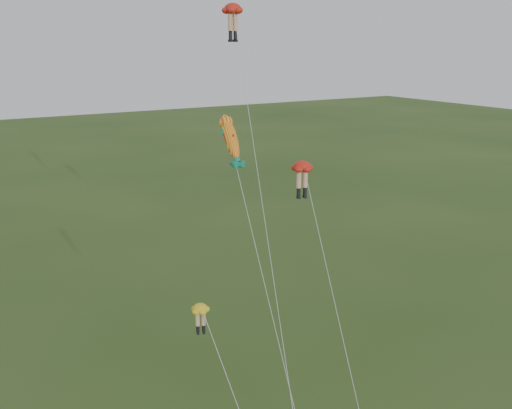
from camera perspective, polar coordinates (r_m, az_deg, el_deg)
legs_kite_red_high at (r=40.38m, az=-2.26°, el=18.22°), size 5.51×15.84×23.17m
legs_kite_red_mid at (r=34.09m, az=4.75°, el=3.11°), size 1.99×8.76×13.83m
legs_kite_yellow at (r=30.36m, az=-5.39°, el=-11.05°), size 1.82×4.93×7.52m
fish_kite at (r=34.57m, az=-2.55°, el=6.61°), size 2.04×11.68×16.62m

